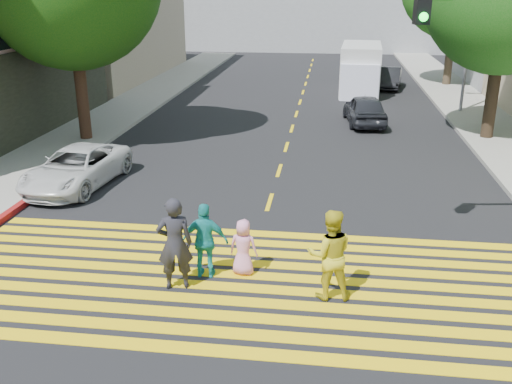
% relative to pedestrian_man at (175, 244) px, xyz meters
% --- Properties ---
extents(ground, '(120.00, 120.00, 0.00)m').
position_rel_pedestrian_man_xyz_m(ground, '(1.38, -0.87, -0.99)').
color(ground, black).
extents(sidewalk_left, '(3.00, 40.00, 0.15)m').
position_rel_pedestrian_man_xyz_m(sidewalk_left, '(-7.12, 21.13, -0.92)').
color(sidewalk_left, gray).
rests_on(sidewalk_left, ground).
extents(sidewalk_right, '(3.00, 60.00, 0.15)m').
position_rel_pedestrian_man_xyz_m(sidewalk_right, '(9.88, 14.13, -0.92)').
color(sidewalk_right, gray).
rests_on(sidewalk_right, ground).
extents(curb_red, '(0.20, 8.00, 0.16)m').
position_rel_pedestrian_man_xyz_m(curb_red, '(-5.52, 5.13, -0.91)').
color(curb_red, maroon).
rests_on(curb_red, ground).
extents(crosswalk, '(13.40, 5.30, 0.01)m').
position_rel_pedestrian_man_xyz_m(crosswalk, '(1.38, 0.41, -0.99)').
color(crosswalk, yellow).
rests_on(crosswalk, ground).
extents(lane_line, '(0.12, 34.40, 0.01)m').
position_rel_pedestrian_man_xyz_m(lane_line, '(1.38, 21.63, -0.99)').
color(lane_line, yellow).
rests_on(lane_line, ground).
extents(pedestrian_man, '(0.82, 0.65, 1.98)m').
position_rel_pedestrian_man_xyz_m(pedestrian_man, '(0.00, 0.00, 0.00)').
color(pedestrian_man, '#23222A').
rests_on(pedestrian_man, ground).
extents(pedestrian_woman, '(1.00, 0.82, 1.87)m').
position_rel_pedestrian_man_xyz_m(pedestrian_woman, '(3.13, 0.03, -0.05)').
color(pedestrian_woman, gold).
rests_on(pedestrian_woman, ground).
extents(pedestrian_child, '(0.66, 0.47, 1.26)m').
position_rel_pedestrian_man_xyz_m(pedestrian_child, '(1.29, 0.77, -0.36)').
color(pedestrian_child, pink).
rests_on(pedestrian_child, ground).
extents(pedestrian_extra, '(0.98, 0.41, 1.67)m').
position_rel_pedestrian_man_xyz_m(pedestrian_extra, '(0.51, 0.54, -0.16)').
color(pedestrian_extra, teal).
rests_on(pedestrian_extra, ground).
extents(white_sedan, '(2.43, 4.49, 1.20)m').
position_rel_pedestrian_man_xyz_m(white_sedan, '(-4.70, 5.75, -0.39)').
color(white_sedan, silver).
rests_on(white_sedan, ground).
extents(dark_car_near, '(1.99, 4.08, 1.34)m').
position_rel_pedestrian_man_xyz_m(dark_car_near, '(4.54, 15.43, -0.32)').
color(dark_car_near, black).
rests_on(dark_car_near, ground).
extents(silver_car, '(2.10, 4.58, 1.30)m').
position_rel_pedestrian_man_xyz_m(silver_car, '(5.01, 28.78, -0.34)').
color(silver_car, '#96989B').
rests_on(silver_car, ground).
extents(dark_car_parked, '(1.83, 3.88, 1.23)m').
position_rel_pedestrian_man_xyz_m(dark_car_parked, '(6.44, 25.15, -0.38)').
color(dark_car_parked, black).
rests_on(dark_car_parked, ground).
extents(white_van, '(2.43, 5.84, 2.71)m').
position_rel_pedestrian_man_xyz_m(white_van, '(4.62, 23.37, 0.29)').
color(white_van, silver).
rests_on(white_van, ground).
extents(street_lamp, '(1.85, 0.57, 8.24)m').
position_rel_pedestrian_man_xyz_m(street_lamp, '(9.10, 18.26, 3.74)').
color(street_lamp, gray).
rests_on(street_lamp, ground).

